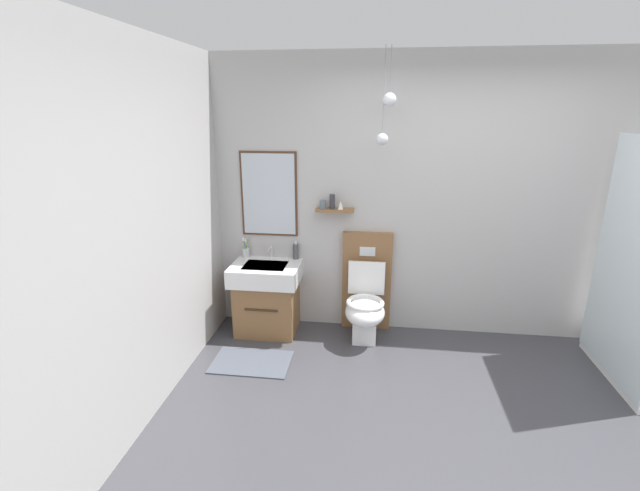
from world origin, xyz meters
name	(u,v)px	position (x,y,z in m)	size (l,w,h in m)	color
ground_plane	(469,456)	(0.00, 0.00, -0.05)	(5.87, 4.77, 0.10)	#3D3D42
wall_back	(447,200)	(-0.01, 1.72, 1.32)	(4.67, 0.41, 2.63)	#B7B5B2
wall_left	(117,245)	(-2.28, 0.00, 1.32)	(0.12, 3.57, 2.63)	#B7B5B2
bath_mat	(252,362)	(-1.70, 0.83, 0.01)	(0.68, 0.44, 0.01)	#474C56
vanity_sink_left	(267,295)	(-1.70, 1.44, 0.37)	(0.66, 0.53, 0.70)	brown
tap_on_left_sink	(270,251)	(-1.70, 1.64, 0.77)	(0.03, 0.13, 0.11)	silver
toilet	(366,299)	(-0.73, 1.46, 0.38)	(0.48, 0.63, 1.00)	brown
toothbrush_cup	(246,251)	(-1.95, 1.63, 0.76)	(0.07, 0.08, 0.21)	silver
soap_dispenser	(296,251)	(-1.44, 1.64, 0.78)	(0.06, 0.06, 0.19)	#4C4C51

